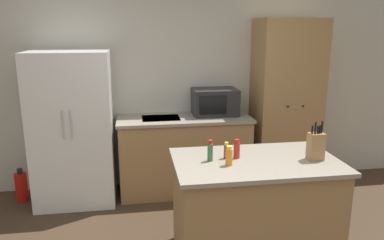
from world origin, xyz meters
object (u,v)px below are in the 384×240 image
spice_bottle_tall_dark (226,151)px  spice_bottle_short_red (237,149)px  spice_bottle_green_herb (229,156)px  refrigerator (74,128)px  knife_block (316,146)px  fire_extinguisher (21,187)px  microwave (215,102)px  spice_bottle_amber_oil (210,151)px  pantry_cabinet (286,105)px

spice_bottle_tall_dark → spice_bottle_short_red: spice_bottle_short_red is taller
spice_bottle_green_herb → refrigerator: bearing=133.5°
knife_block → fire_extinguisher: 3.30m
refrigerator → spice_bottle_short_red: bearing=-41.3°
fire_extinguisher → spice_bottle_tall_dark: bearing=-33.4°
knife_block → fire_extinguisher: bearing=151.5°
spice_bottle_tall_dark → refrigerator: bearing=137.2°
microwave → spice_bottle_tall_dark: 1.49m
spice_bottle_amber_oil → pantry_cabinet: bearing=49.2°
spice_bottle_short_red → spice_bottle_amber_oil: 0.24m
knife_block → refrigerator: bearing=145.6°
knife_block → spice_bottle_tall_dark: 0.74m
spice_bottle_tall_dark → spice_bottle_green_herb: 0.17m
spice_bottle_tall_dark → fire_extinguisher: (-2.08, 1.38, -0.79)m
knife_block → spice_bottle_short_red: 0.65m
knife_block → fire_extinguisher: (-2.81, 1.53, -0.85)m
spice_bottle_short_red → fire_extinguisher: spice_bottle_short_red is taller
microwave → spice_bottle_amber_oil: (-0.36, -1.51, -0.11)m
pantry_cabinet → spice_bottle_green_herb: size_ratio=12.89×
spice_bottle_tall_dark → knife_block: bearing=-11.6°
microwave → spice_bottle_amber_oil: size_ratio=2.98×
spice_bottle_tall_dark → fire_extinguisher: size_ratio=0.35×
pantry_cabinet → spice_bottle_short_red: size_ratio=12.74×
pantry_cabinet → knife_block: bearing=-103.7°
microwave → fire_extinguisher: (-2.30, -0.09, -0.92)m
microwave → spice_bottle_tall_dark: bearing=-98.4°
knife_block → spice_bottle_green_herb: bearing=-178.8°
microwave → spice_bottle_tall_dark: size_ratio=3.80×
refrigerator → knife_block: bearing=-34.4°
spice_bottle_tall_dark → spice_bottle_short_red: (0.09, -0.01, 0.01)m
spice_bottle_tall_dark → fire_extinguisher: bearing=146.6°
fire_extinguisher → knife_block: bearing=-28.5°
pantry_cabinet → fire_extinguisher: size_ratio=5.21×
pantry_cabinet → spice_bottle_short_red: (-1.01, -1.41, -0.06)m
fire_extinguisher → pantry_cabinet: bearing=0.5°
pantry_cabinet → knife_block: 1.60m
refrigerator → knife_block: refrigerator is taller
spice_bottle_amber_oil → spice_bottle_green_herb: (0.13, -0.12, -0.01)m
pantry_cabinet → spice_bottle_amber_oil: (-1.25, -1.45, -0.05)m
microwave → fire_extinguisher: size_ratio=1.34×
spice_bottle_tall_dark → spice_bottle_green_herb: bearing=-96.4°
knife_block → spice_bottle_short_red: (-0.63, 0.14, -0.04)m
spice_bottle_tall_dark → spice_bottle_amber_oil: bearing=-164.2°
refrigerator → spice_bottle_short_red: refrigerator is taller
fire_extinguisher → spice_bottle_short_red: bearing=-32.5°
pantry_cabinet → spice_bottle_tall_dark: pantry_cabinet is taller
pantry_cabinet → spice_bottle_short_red: bearing=-125.6°
spice_bottle_tall_dark → fire_extinguisher: 2.62m
microwave → spice_bottle_tall_dark: (-0.22, -1.47, -0.13)m
knife_block → spice_bottle_amber_oil: size_ratio=1.85×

